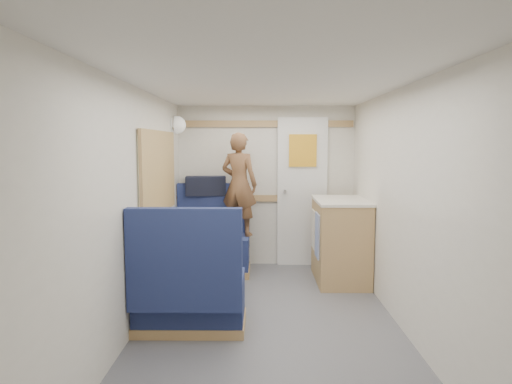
{
  "coord_description": "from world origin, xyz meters",
  "views": [
    {
      "loc": [
        -0.07,
        -3.47,
        1.53
      ],
      "look_at": [
        -0.12,
        0.9,
        1.07
      ],
      "focal_mm": 32.0,
      "sensor_mm": 36.0,
      "label": 1
    }
  ],
  "objects_px": {
    "cheese_block": "(197,229)",
    "tumbler_left": "(173,227)",
    "tumbler_mid": "(191,217)",
    "beer_glass": "(216,219)",
    "dinette_table": "(203,241)",
    "duffel_bag": "(206,186)",
    "tray": "(212,227)",
    "salt_grinder": "(204,223)",
    "wine_glass": "(207,214)",
    "orange_fruit": "(213,223)",
    "pepper_grinder": "(207,220)",
    "bench_far": "(212,247)",
    "bench_near": "(190,295)",
    "bread_loaf": "(227,218)",
    "person": "(239,184)",
    "galley_counter": "(340,240)",
    "dome_light": "(177,125)",
    "tumbler_right": "(202,221)"
  },
  "relations": [
    {
      "from": "cheese_block",
      "to": "tumbler_left",
      "type": "bearing_deg",
      "value": 180.0
    },
    {
      "from": "tumbler_mid",
      "to": "beer_glass",
      "type": "relative_size",
      "value": 1.2
    },
    {
      "from": "beer_glass",
      "to": "dinette_table",
      "type": "bearing_deg",
      "value": -141.47
    },
    {
      "from": "duffel_bag",
      "to": "tray",
      "type": "relative_size",
      "value": 1.44
    },
    {
      "from": "salt_grinder",
      "to": "wine_glass",
      "type": "bearing_deg",
      "value": 71.97
    },
    {
      "from": "orange_fruit",
      "to": "duffel_bag",
      "type": "bearing_deg",
      "value": 99.82
    },
    {
      "from": "pepper_grinder",
      "to": "wine_glass",
      "type": "bearing_deg",
      "value": -85.59
    },
    {
      "from": "bench_far",
      "to": "bench_near",
      "type": "relative_size",
      "value": 1.0
    },
    {
      "from": "dinette_table",
      "to": "bench_near",
      "type": "height_order",
      "value": "bench_near"
    },
    {
      "from": "beer_glass",
      "to": "bread_loaf",
      "type": "height_order",
      "value": "beer_glass"
    },
    {
      "from": "bench_near",
      "to": "duffel_bag",
      "type": "distance_m",
      "value": 2.11
    },
    {
      "from": "bench_far",
      "to": "bread_loaf",
      "type": "xyz_separation_m",
      "value": [
        0.23,
        -0.66,
        0.47
      ]
    },
    {
      "from": "person",
      "to": "tray",
      "type": "distance_m",
      "value": 1.09
    },
    {
      "from": "galley_counter",
      "to": "cheese_block",
      "type": "relative_size",
      "value": 8.76
    },
    {
      "from": "bench_near",
      "to": "salt_grinder",
      "type": "bearing_deg",
      "value": 88.22
    },
    {
      "from": "bench_near",
      "to": "dome_light",
      "type": "bearing_deg",
      "value": 102.82
    },
    {
      "from": "duffel_bag",
      "to": "cheese_block",
      "type": "xyz_separation_m",
      "value": [
        0.1,
        -1.5,
        -0.26
      ]
    },
    {
      "from": "duffel_bag",
      "to": "tumbler_left",
      "type": "height_order",
      "value": "duffel_bag"
    },
    {
      "from": "bench_near",
      "to": "beer_glass",
      "type": "bearing_deg",
      "value": 82.62
    },
    {
      "from": "tray",
      "to": "cheese_block",
      "type": "xyz_separation_m",
      "value": [
        -0.11,
        -0.23,
        0.03
      ]
    },
    {
      "from": "beer_glass",
      "to": "bench_near",
      "type": "bearing_deg",
      "value": -97.38
    },
    {
      "from": "wine_glass",
      "to": "pepper_grinder",
      "type": "xyz_separation_m",
      "value": [
        -0.01,
        0.1,
        -0.08
      ]
    },
    {
      "from": "person",
      "to": "beer_glass",
      "type": "height_order",
      "value": "person"
    },
    {
      "from": "bench_near",
      "to": "tumbler_left",
      "type": "height_order",
      "value": "bench_near"
    },
    {
      "from": "duffel_bag",
      "to": "tumbler_right",
      "type": "bearing_deg",
      "value": -90.41
    },
    {
      "from": "tumbler_mid",
      "to": "duffel_bag",
      "type": "bearing_deg",
      "value": 87.46
    },
    {
      "from": "bench_far",
      "to": "salt_grinder",
      "type": "bearing_deg",
      "value": -88.59
    },
    {
      "from": "tumbler_left",
      "to": "tumbler_mid",
      "type": "height_order",
      "value": "tumbler_mid"
    },
    {
      "from": "duffel_bag",
      "to": "bread_loaf",
      "type": "distance_m",
      "value": 1.0
    },
    {
      "from": "dome_light",
      "to": "person",
      "type": "relative_size",
      "value": 0.16
    },
    {
      "from": "bench_near",
      "to": "beer_glass",
      "type": "height_order",
      "value": "bench_near"
    },
    {
      "from": "tumbler_right",
      "to": "bread_loaf",
      "type": "relative_size",
      "value": 0.44
    },
    {
      "from": "dinette_table",
      "to": "dome_light",
      "type": "xyz_separation_m",
      "value": [
        -0.39,
        0.85,
        1.18
      ]
    },
    {
      "from": "galley_counter",
      "to": "dinette_table",
      "type": "bearing_deg",
      "value": -159.46
    },
    {
      "from": "tumbler_mid",
      "to": "salt_grinder",
      "type": "relative_size",
      "value": 1.35
    },
    {
      "from": "tumbler_left",
      "to": "beer_glass",
      "type": "distance_m",
      "value": 0.59
    },
    {
      "from": "duffel_bag",
      "to": "salt_grinder",
      "type": "xyz_separation_m",
      "value": [
        0.12,
        -1.22,
        -0.25
      ]
    },
    {
      "from": "bench_near",
      "to": "beer_glass",
      "type": "xyz_separation_m",
      "value": [
        0.12,
        0.96,
        0.47
      ]
    },
    {
      "from": "tumbler_mid",
      "to": "salt_grinder",
      "type": "distance_m",
      "value": 0.33
    },
    {
      "from": "galley_counter",
      "to": "tray",
      "type": "bearing_deg",
      "value": -153.05
    },
    {
      "from": "orange_fruit",
      "to": "bread_loaf",
      "type": "distance_m",
      "value": 0.39
    },
    {
      "from": "dinette_table",
      "to": "orange_fruit",
      "type": "distance_m",
      "value": 0.3
    },
    {
      "from": "bench_far",
      "to": "tumbler_mid",
      "type": "xyz_separation_m",
      "value": [
        -0.14,
        -0.68,
        0.48
      ]
    },
    {
      "from": "bread_loaf",
      "to": "pepper_grinder",
      "type": "bearing_deg",
      "value": -143.47
    },
    {
      "from": "galley_counter",
      "to": "person",
      "type": "bearing_deg",
      "value": 164.22
    },
    {
      "from": "bench_far",
      "to": "tumbler_right",
      "type": "distance_m",
      "value": 1.0
    },
    {
      "from": "salt_grinder",
      "to": "bread_loaf",
      "type": "relative_size",
      "value": 0.38
    },
    {
      "from": "bench_far",
      "to": "orange_fruit",
      "type": "bearing_deg",
      "value": -83.04
    },
    {
      "from": "pepper_grinder",
      "to": "bread_loaf",
      "type": "relative_size",
      "value": 0.41
    },
    {
      "from": "galley_counter",
      "to": "bread_loaf",
      "type": "height_order",
      "value": "galley_counter"
    }
  ]
}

